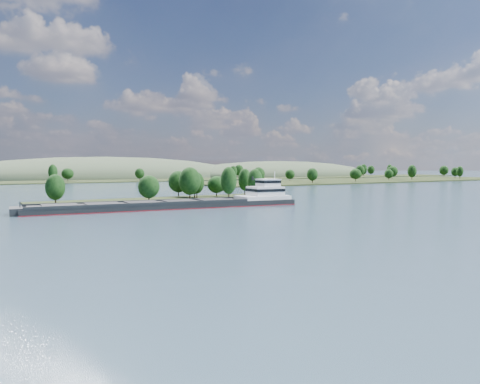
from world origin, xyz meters
TOP-DOWN VIEW (x-y plane):
  - ground at (0.00, 120.00)m, footprint 1800.00×1800.00m
  - tree_island at (6.58, 178.96)m, footprint 100.00×32.66m
  - right_bank at (231.92, 299.70)m, footprint 320.00×90.00m
  - back_shoreline at (9.21, 399.65)m, footprint 900.00×60.00m
  - hill_east at (260.00, 470.00)m, footprint 260.00×140.00m
  - hill_west at (60.00, 500.00)m, footprint 320.00×160.00m
  - cargo_barge at (-3.70, 150.49)m, footprint 93.14×18.07m

SIDE VIEW (x-z plane):
  - ground at x=0.00m, z-range 0.00..0.00m
  - hill_east at x=260.00m, z-range -18.00..18.00m
  - hill_west at x=60.00m, z-range -22.00..22.00m
  - back_shoreline at x=9.21m, z-range -6.73..8.16m
  - right_bank at x=231.92m, z-range -6.22..8.28m
  - cargo_barge at x=-3.70m, z-range -4.68..7.84m
  - tree_island at x=6.58m, z-range -3.06..11.03m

